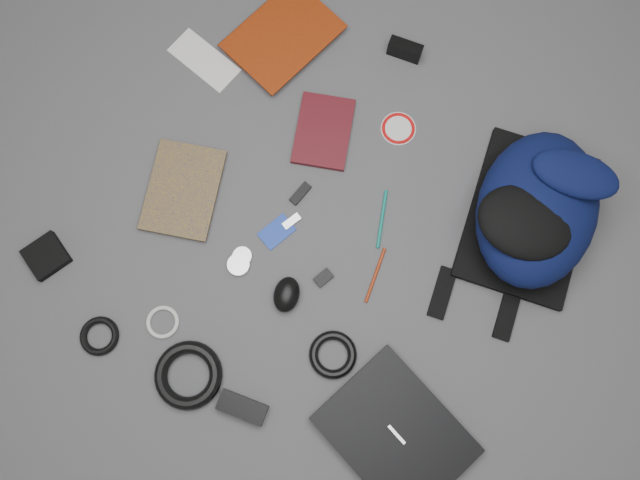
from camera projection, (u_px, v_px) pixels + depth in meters
The scene contains 24 objects.
ground at pixel (320, 242), 1.55m from camera, with size 4.00×4.00×0.00m, color #4F4F51.
backpack at pixel (537, 209), 1.47m from camera, with size 0.30×0.44×0.18m, color black, non-canonical shape.
laptop at pixel (396, 434), 1.44m from camera, with size 0.32×0.25×0.03m, color black.
textbook_red at pixel (255, 12), 1.66m from camera, with size 0.21×0.28×0.03m, color maroon.
comic_book at pixel (149, 184), 1.57m from camera, with size 0.18×0.24×0.02m, color #C1990D.
envelope at pixel (204, 60), 1.65m from camera, with size 0.19×0.09×0.00m, color white.
dvd_case at pixel (323, 131), 1.60m from camera, with size 0.14×0.19×0.02m, color #3F0C11.
compact_camera at pixel (405, 50), 1.63m from camera, with size 0.09×0.03×0.05m, color black.
sticker_disc at pixel (398, 129), 1.61m from camera, with size 0.09×0.09×0.00m, color silver.
pen_teal at pixel (382, 219), 1.56m from camera, with size 0.01×0.01×0.15m, color #0D7869.
pen_red at pixel (375, 275), 1.53m from camera, with size 0.01×0.01×0.14m, color #93290B.
id_badge at pixel (277, 232), 1.55m from camera, with size 0.05×0.08×0.00m, color #1637AB.
usb_black at pixel (300, 193), 1.57m from camera, with size 0.02×0.06×0.01m, color black.
usb_silver at pixel (292, 221), 1.56m from camera, with size 0.02×0.05×0.01m, color #B1B1B3.
key_fob at pixel (323, 278), 1.52m from camera, with size 0.03×0.04×0.01m, color black.
mouse at pixel (287, 295), 1.50m from camera, with size 0.06×0.09×0.05m, color black.
headphone_left at pixel (242, 256), 1.54m from camera, with size 0.05×0.05×0.01m, color #B4B5B7.
headphone_right at pixel (239, 265), 1.53m from camera, with size 0.06×0.06×0.01m, color #BCBCBE.
cable_coil at pixel (333, 355), 1.48m from camera, with size 0.11×0.11×0.02m, color black.
power_brick at pixel (242, 407), 1.45m from camera, with size 0.12×0.05×0.03m, color black.
power_cord_coil at pixel (188, 375), 1.47m from camera, with size 0.16×0.16×0.03m, color black.
pouch at pixel (46, 256), 1.53m from camera, with size 0.09×0.09×0.02m, color black.
earbud_coil at pixel (99, 336), 1.49m from camera, with size 0.09×0.09×0.02m, color black.
white_cable_coil at pixel (163, 322), 1.50m from camera, with size 0.08×0.08×0.01m, color silver.
Camera 1 is at (0.17, -0.27, 1.52)m, focal length 35.00 mm.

